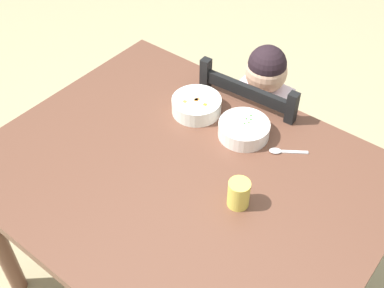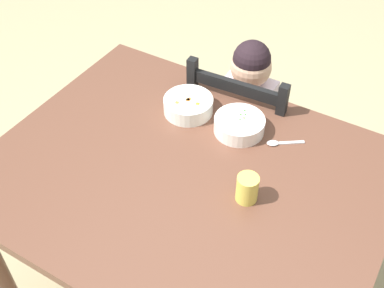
{
  "view_description": "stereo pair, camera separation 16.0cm",
  "coord_description": "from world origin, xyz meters",
  "px_view_note": "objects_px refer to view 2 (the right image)",
  "views": [
    {
      "loc": [
        0.72,
        -0.86,
        1.98
      ],
      "look_at": [
        -0.02,
        0.08,
        0.83
      ],
      "focal_mm": 45.44,
      "sensor_mm": 36.0,
      "label": 1
    },
    {
      "loc": [
        0.59,
        -0.95,
        1.98
      ],
      "look_at": [
        -0.02,
        0.08,
        0.83
      ],
      "focal_mm": 45.44,
      "sensor_mm": 36.0,
      "label": 2
    }
  ],
  "objects_px": {
    "dining_table": "(186,191)",
    "dining_chair": "(243,139)",
    "spoon": "(278,143)",
    "drinking_cup": "(247,189)",
    "child_figure": "(244,109)",
    "bowl_of_carrots": "(188,105)",
    "bowl_of_peas": "(239,124)"
  },
  "relations": [
    {
      "from": "bowl_of_carrots",
      "to": "drinking_cup",
      "type": "distance_m",
      "value": 0.47
    },
    {
      "from": "bowl_of_peas",
      "to": "drinking_cup",
      "type": "height_order",
      "value": "drinking_cup"
    },
    {
      "from": "drinking_cup",
      "to": "child_figure",
      "type": "bearing_deg",
      "value": 115.61
    },
    {
      "from": "bowl_of_peas",
      "to": "spoon",
      "type": "height_order",
      "value": "bowl_of_peas"
    },
    {
      "from": "dining_chair",
      "to": "child_figure",
      "type": "distance_m",
      "value": 0.18
    },
    {
      "from": "child_figure",
      "to": "bowl_of_carrots",
      "type": "relative_size",
      "value": 5.02
    },
    {
      "from": "bowl_of_carrots",
      "to": "spoon",
      "type": "xyz_separation_m",
      "value": [
        0.37,
        0.01,
        -0.03
      ]
    },
    {
      "from": "dining_chair",
      "to": "child_figure",
      "type": "bearing_deg",
      "value": -116.88
    },
    {
      "from": "dining_table",
      "to": "dining_chair",
      "type": "distance_m",
      "value": 0.62
    },
    {
      "from": "spoon",
      "to": "drinking_cup",
      "type": "relative_size",
      "value": 1.29
    },
    {
      "from": "bowl_of_peas",
      "to": "spoon",
      "type": "xyz_separation_m",
      "value": [
        0.15,
        0.01,
        -0.03
      ]
    },
    {
      "from": "dining_table",
      "to": "spoon",
      "type": "xyz_separation_m",
      "value": [
        0.22,
        0.29,
        0.1
      ]
    },
    {
      "from": "child_figure",
      "to": "dining_table",
      "type": "bearing_deg",
      "value": -85.48
    },
    {
      "from": "spoon",
      "to": "child_figure",
      "type": "bearing_deg",
      "value": 132.8
    },
    {
      "from": "child_figure",
      "to": "drinking_cup",
      "type": "bearing_deg",
      "value": -64.39
    },
    {
      "from": "bowl_of_carrots",
      "to": "child_figure",
      "type": "bearing_deg",
      "value": 69.68
    },
    {
      "from": "drinking_cup",
      "to": "dining_chair",
      "type": "bearing_deg",
      "value": 115.11
    },
    {
      "from": "dining_table",
      "to": "child_figure",
      "type": "height_order",
      "value": "child_figure"
    },
    {
      "from": "dining_chair",
      "to": "drinking_cup",
      "type": "xyz_separation_m",
      "value": [
        0.27,
        -0.58,
        0.39
      ]
    },
    {
      "from": "drinking_cup",
      "to": "spoon",
      "type": "bearing_deg",
      "value": 92.28
    },
    {
      "from": "bowl_of_carrots",
      "to": "drinking_cup",
      "type": "xyz_separation_m",
      "value": [
        0.38,
        -0.28,
        0.02
      ]
    },
    {
      "from": "dining_chair",
      "to": "bowl_of_carrots",
      "type": "height_order",
      "value": "dining_chair"
    },
    {
      "from": "bowl_of_peas",
      "to": "drinking_cup",
      "type": "relative_size",
      "value": 1.94
    },
    {
      "from": "dining_table",
      "to": "child_figure",
      "type": "xyz_separation_m",
      "value": [
        -0.04,
        0.57,
        -0.05
      ]
    },
    {
      "from": "dining_table",
      "to": "dining_chair",
      "type": "bearing_deg",
      "value": 94.16
    },
    {
      "from": "dining_chair",
      "to": "drinking_cup",
      "type": "bearing_deg",
      "value": -64.89
    },
    {
      "from": "dining_chair",
      "to": "bowl_of_peas",
      "type": "xyz_separation_m",
      "value": [
        0.11,
        -0.3,
        0.37
      ]
    },
    {
      "from": "dining_table",
      "to": "child_figure",
      "type": "bearing_deg",
      "value": 94.52
    },
    {
      "from": "dining_table",
      "to": "bowl_of_carrots",
      "type": "distance_m",
      "value": 0.34
    },
    {
      "from": "spoon",
      "to": "drinking_cup",
      "type": "xyz_separation_m",
      "value": [
        0.01,
        -0.29,
        0.04
      ]
    },
    {
      "from": "spoon",
      "to": "dining_table",
      "type": "bearing_deg",
      "value": -127.13
    },
    {
      "from": "bowl_of_peas",
      "to": "bowl_of_carrots",
      "type": "height_order",
      "value": "bowl_of_carrots"
    }
  ]
}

